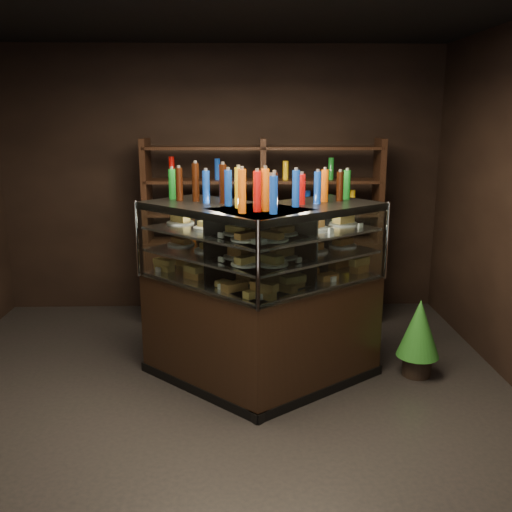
# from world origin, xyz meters

# --- Properties ---
(ground) EXTENTS (5.00, 5.00, 0.00)m
(ground) POSITION_xyz_m (0.00, 0.00, 0.00)
(ground) COLOR black
(ground) RESTS_ON ground
(room_shell) EXTENTS (5.02, 5.02, 3.01)m
(room_shell) POSITION_xyz_m (0.00, 0.00, 1.94)
(room_shell) COLOR black
(room_shell) RESTS_ON ground
(display_case) EXTENTS (2.14, 1.48, 1.54)m
(display_case) POSITION_xyz_m (0.38, 0.43, 0.51)
(display_case) COLOR black
(display_case) RESTS_ON ground
(food_display) EXTENTS (1.73, 0.99, 0.47)m
(food_display) POSITION_xyz_m (0.38, 0.43, 1.18)
(food_display) COLOR #BE7D44
(food_display) RESTS_ON display_case
(bottles_top) EXTENTS (1.55, 0.85, 0.30)m
(bottles_top) POSITION_xyz_m (0.38, 0.44, 1.67)
(bottles_top) COLOR #B20C0A
(bottles_top) RESTS_ON display_case
(potted_conifer) EXTENTS (0.37, 0.37, 0.79)m
(potted_conifer) POSITION_xyz_m (1.76, 0.53, 0.45)
(potted_conifer) COLOR black
(potted_conifer) RESTS_ON ground
(back_shelving) EXTENTS (2.56, 0.47, 2.00)m
(back_shelving) POSITION_xyz_m (0.46, 2.05, 0.60)
(back_shelving) COLOR black
(back_shelving) RESTS_ON ground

